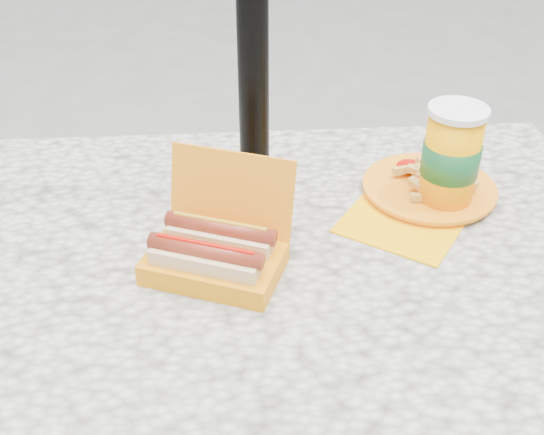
{
  "coord_description": "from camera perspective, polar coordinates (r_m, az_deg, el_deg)",
  "views": [
    {
      "loc": [
        -0.04,
        -0.86,
        1.4
      ],
      "look_at": [
        0.02,
        0.01,
        0.8
      ],
      "focal_mm": 45.0,
      "sensor_mm": 36.0,
      "label": 1
    }
  ],
  "objects": [
    {
      "name": "picnic_table",
      "position": [
        1.15,
        -0.93,
        -6.82
      ],
      "size": [
        1.2,
        0.8,
        0.75
      ],
      "color": "beige",
      "rests_on": "ground"
    },
    {
      "name": "soda_cup",
      "position": [
        1.17,
        14.72,
        4.81
      ],
      "size": [
        0.1,
        0.1,
        0.18
      ],
      "rotation": [
        0.0,
        0.0,
        0.15
      ],
      "color": "#FFA000",
      "rests_on": "picnic_table"
    },
    {
      "name": "fries_plate",
      "position": [
        1.23,
        12.87,
        2.39
      ],
      "size": [
        0.31,
        0.33,
        0.05
      ],
      "rotation": [
        0.0,
        0.0,
        -0.36
      ],
      "color": "#FFB000",
      "rests_on": "picnic_table"
    },
    {
      "name": "hotdog_box",
      "position": [
        1.02,
        -4.75,
        -2.81
      ],
      "size": [
        0.24,
        0.22,
        0.16
      ],
      "rotation": [
        0.0,
        0.0,
        -0.38
      ],
      "color": "orange",
      "rests_on": "picnic_table"
    }
  ]
}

